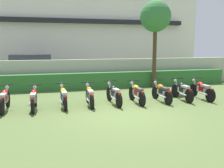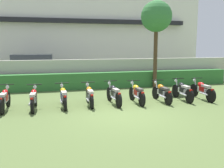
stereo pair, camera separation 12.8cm
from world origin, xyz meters
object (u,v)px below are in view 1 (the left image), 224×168
object	(u,v)px
tree_near_inspector	(155,18)
motorcycle_in_row_4	(114,94)
parked_car	(34,68)
motorcycle_in_row_1	(34,99)
motorcycle_in_row_0	(5,99)
motorcycle_in_row_5	(137,93)
motorcycle_in_row_2	(64,97)
motorcycle_in_row_8	(202,90)
motorcycle_in_row_3	(90,95)
motorcycle_in_row_7	(182,90)
motorcycle_in_row_6	(162,92)

from	to	relation	value
tree_near_inspector	motorcycle_in_row_4	world-z (taller)	tree_near_inspector
parked_car	motorcycle_in_row_1	distance (m)	8.22
motorcycle_in_row_0	motorcycle_in_row_5	bearing A→B (deg)	-89.31
motorcycle_in_row_2	motorcycle_in_row_8	bearing A→B (deg)	-93.32
motorcycle_in_row_5	motorcycle_in_row_4	bearing A→B (deg)	84.80
motorcycle_in_row_0	motorcycle_in_row_8	bearing A→B (deg)	-89.17
motorcycle_in_row_3	motorcycle_in_row_4	distance (m)	1.06
tree_near_inspector	motorcycle_in_row_0	xyz separation A→B (m)	(-7.89, -3.56, -3.65)
tree_near_inspector	motorcycle_in_row_1	size ratio (longest dim) A/B	2.80
tree_near_inspector	motorcycle_in_row_7	bearing A→B (deg)	-93.15
parked_car	motorcycle_in_row_6	xyz separation A→B (m)	(5.83, -8.21, -0.49)
motorcycle_in_row_8	parked_car	bearing A→B (deg)	43.59
motorcycle_in_row_2	motorcycle_in_row_8	size ratio (longest dim) A/B	0.95
motorcycle_in_row_1	motorcycle_in_row_8	world-z (taller)	motorcycle_in_row_8
motorcycle_in_row_0	motorcycle_in_row_8	xyz separation A→B (m)	(8.67, -0.15, -0.00)
motorcycle_in_row_8	motorcycle_in_row_3	bearing A→B (deg)	88.28
motorcycle_in_row_2	motorcycle_in_row_6	bearing A→B (deg)	-93.85
motorcycle_in_row_6	motorcycle_in_row_7	bearing A→B (deg)	-87.42
tree_near_inspector	motorcycle_in_row_1	xyz separation A→B (m)	(-6.80, -3.70, -3.66)
motorcycle_in_row_8	motorcycle_in_row_6	bearing A→B (deg)	89.68
motorcycle_in_row_1	motorcycle_in_row_8	size ratio (longest dim) A/B	0.93
motorcycle_in_row_2	motorcycle_in_row_3	bearing A→B (deg)	-91.98
motorcycle_in_row_2	motorcycle_in_row_4	world-z (taller)	motorcycle_in_row_4
motorcycle_in_row_1	motorcycle_in_row_4	size ratio (longest dim) A/B	0.93
motorcycle_in_row_2	motorcycle_in_row_3	size ratio (longest dim) A/B	1.03
tree_near_inspector	motorcycle_in_row_3	distance (m)	6.84
motorcycle_in_row_0	motorcycle_in_row_4	xyz separation A→B (m)	(4.41, -0.03, -0.00)
motorcycle_in_row_1	motorcycle_in_row_5	distance (m)	4.34
motorcycle_in_row_1	motorcycle_in_row_0	bearing A→B (deg)	85.40
motorcycle_in_row_2	motorcycle_in_row_5	bearing A→B (deg)	-93.77
tree_near_inspector	motorcycle_in_row_8	size ratio (longest dim) A/B	2.59
motorcycle_in_row_6	motorcycle_in_row_8	size ratio (longest dim) A/B	0.93
motorcycle_in_row_4	motorcycle_in_row_8	xyz separation A→B (m)	(4.26, -0.12, 0.00)
motorcycle_in_row_0	motorcycle_in_row_4	world-z (taller)	motorcycle_in_row_0
motorcycle_in_row_8	motorcycle_in_row_1	bearing A→B (deg)	89.65
motorcycle_in_row_1	motorcycle_in_row_6	distance (m)	5.51
parked_car	motorcycle_in_row_4	world-z (taller)	parked_car
motorcycle_in_row_0	motorcycle_in_row_1	bearing A→B (deg)	-95.18
motorcycle_in_row_2	motorcycle_in_row_5	xyz separation A→B (m)	(3.17, -0.09, 0.01)
motorcycle_in_row_2	motorcycle_in_row_3	world-z (taller)	motorcycle_in_row_2
motorcycle_in_row_3	parked_car	bearing A→B (deg)	18.63
motorcycle_in_row_1	parked_car	bearing A→B (deg)	4.60
tree_near_inspector	motorcycle_in_row_5	size ratio (longest dim) A/B	2.79
motorcycle_in_row_0	parked_car	bearing A→B (deg)	-3.70
motorcycle_in_row_1	motorcycle_in_row_4	world-z (taller)	motorcycle_in_row_4
motorcycle_in_row_7	motorcycle_in_row_8	distance (m)	0.98
motorcycle_in_row_2	motorcycle_in_row_7	distance (m)	5.43
motorcycle_in_row_3	motorcycle_in_row_7	bearing A→B (deg)	-89.60
motorcycle_in_row_0	motorcycle_in_row_3	size ratio (longest dim) A/B	1.04
parked_car	motorcycle_in_row_5	world-z (taller)	parked_car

